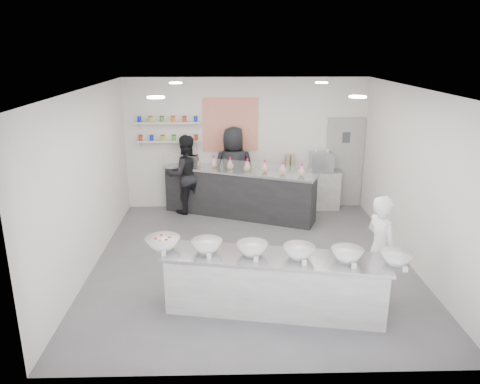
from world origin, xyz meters
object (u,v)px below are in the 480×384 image
at_px(staff_left, 185,175).
at_px(staff_right, 234,170).
at_px(woman_prep, 380,248).
at_px(prep_counter, 275,284).
at_px(espresso_machine, 321,162).
at_px(espresso_ledge, 313,189).
at_px(back_bar, 239,193).

bearing_deg(staff_left, staff_right, 162.33).
distance_m(staff_left, staff_right, 1.09).
bearing_deg(woman_prep, staff_left, 18.11).
distance_m(prep_counter, espresso_machine, 4.71).
relative_size(espresso_machine, woman_prep, 0.32).
bearing_deg(espresso_machine, espresso_ledge, 180.00).
bearing_deg(espresso_ledge, staff_right, -174.40).
height_order(back_bar, staff_right, staff_right).
distance_m(prep_counter, back_bar, 3.97).
bearing_deg(staff_right, prep_counter, 94.46).
height_order(prep_counter, espresso_machine, espresso_machine).
height_order(prep_counter, espresso_ledge, espresso_ledge).
bearing_deg(staff_left, back_bar, 149.10).
xyz_separation_m(woman_prep, staff_right, (-2.10, 3.91, 0.17)).
relative_size(prep_counter, staff_right, 1.59).
height_order(espresso_ledge, staff_right, staff_right).
bearing_deg(espresso_machine, staff_right, -174.88).
xyz_separation_m(prep_counter, staff_left, (-1.61, 4.23, 0.46)).
xyz_separation_m(back_bar, espresso_ledge, (1.73, 0.46, -0.07)).
xyz_separation_m(prep_counter, back_bar, (-0.42, 3.95, 0.10)).
height_order(woman_prep, staff_right, staff_right).
relative_size(woman_prep, staff_left, 0.91).
height_order(espresso_machine, staff_left, staff_left).
xyz_separation_m(prep_counter, espresso_machine, (1.49, 4.41, 0.70)).
bearing_deg(prep_counter, woman_prep, 21.72).
bearing_deg(prep_counter, staff_right, 107.26).
height_order(back_bar, espresso_ledge, back_bar).
xyz_separation_m(prep_counter, staff_right, (-0.52, 4.23, 0.56)).
relative_size(espresso_machine, staff_left, 0.29).
relative_size(back_bar, woman_prep, 2.11).
distance_m(espresso_ledge, staff_left, 2.96).
relative_size(espresso_ledge, staff_left, 0.70).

